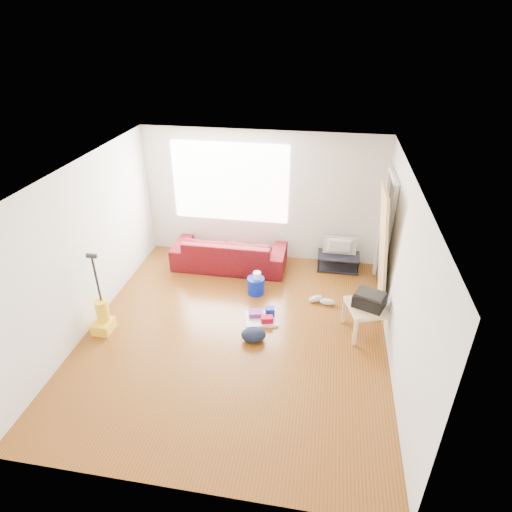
% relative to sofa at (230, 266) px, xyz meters
% --- Properties ---
extents(room, '(4.51, 5.01, 2.51)m').
position_rel_sofa_xyz_m(room, '(0.60, -1.80, 1.25)').
color(room, brown).
rests_on(room, ground).
extents(sofa, '(2.13, 0.83, 0.62)m').
position_rel_sofa_xyz_m(sofa, '(0.00, 0.00, 0.00)').
color(sofa, '#500605').
rests_on(sofa, ground).
extents(tv_stand, '(0.78, 0.45, 0.29)m').
position_rel_sofa_xyz_m(tv_stand, '(2.05, 0.27, 0.16)').
color(tv_stand, black).
rests_on(tv_stand, ground).
extents(tv, '(0.62, 0.08, 0.36)m').
position_rel_sofa_xyz_m(tv, '(2.05, 0.27, 0.47)').
color(tv, black).
rests_on(tv, tv_stand).
extents(side_table, '(0.73, 0.73, 0.48)m').
position_rel_sofa_xyz_m(side_table, '(2.47, -1.56, 0.40)').
color(side_table, tan).
rests_on(side_table, ground).
extents(printer, '(0.53, 0.47, 0.23)m').
position_rel_sofa_xyz_m(printer, '(2.47, -1.56, 0.59)').
color(printer, black).
rests_on(printer, side_table).
extents(bucket, '(0.33, 0.33, 0.30)m').
position_rel_sofa_xyz_m(bucket, '(0.65, -0.81, 0.00)').
color(bucket, '#051CBB').
rests_on(bucket, ground).
extents(toilet_paper, '(0.13, 0.13, 0.12)m').
position_rel_sofa_xyz_m(toilet_paper, '(0.67, -0.81, 0.21)').
color(toilet_paper, white).
rests_on(toilet_paper, bucket).
extents(cleaning_tray, '(0.59, 0.51, 0.18)m').
position_rel_sofa_xyz_m(cleaning_tray, '(0.88, -1.54, 0.06)').
color(cleaning_tray, silver).
rests_on(cleaning_tray, ground).
extents(backpack, '(0.42, 0.36, 0.20)m').
position_rel_sofa_xyz_m(backpack, '(0.83, -2.05, 0.00)').
color(backpack, '#111C35').
rests_on(backpack, ground).
extents(sneakers, '(0.48, 0.24, 0.11)m').
position_rel_sofa_xyz_m(sneakers, '(1.79, -0.92, 0.05)').
color(sneakers, silver).
rests_on(sneakers, ground).
extents(vacuum, '(0.28, 0.31, 1.31)m').
position_rel_sofa_xyz_m(vacuum, '(-1.48, -2.20, 0.24)').
color(vacuum, yellow).
rests_on(vacuum, ground).
extents(door_panel, '(0.26, 0.83, 2.08)m').
position_rel_sofa_xyz_m(door_panel, '(2.65, -0.92, 0.00)').
color(door_panel, tan).
rests_on(door_panel, ground).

